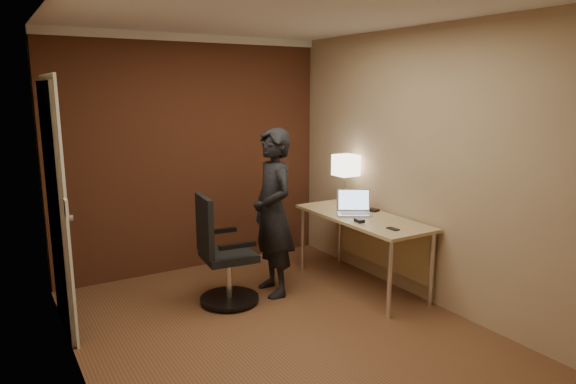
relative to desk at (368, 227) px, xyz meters
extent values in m
plane|color=brown|center=(-1.25, -0.52, -0.60)|extent=(4.00, 4.00, 0.00)
plane|color=white|center=(-1.25, -0.52, 1.90)|extent=(4.00, 4.00, 0.00)
plane|color=tan|center=(-1.25, 1.48, 0.65)|extent=(3.00, 0.00, 3.00)
plane|color=tan|center=(-1.25, -2.52, 0.65)|extent=(3.00, 0.00, 3.00)
plane|color=tan|center=(-2.75, -0.52, 0.65)|extent=(0.00, 4.00, 4.00)
plane|color=tan|center=(0.25, -0.52, 0.65)|extent=(0.00, 4.00, 4.00)
cube|color=brown|center=(-1.25, 1.45, 0.65)|extent=(2.98, 0.06, 2.50)
cube|color=silver|center=(-1.25, 1.44, 1.86)|extent=(3.00, 0.08, 0.08)
cube|color=silver|center=(0.21, -0.52, 1.86)|extent=(0.08, 4.00, 0.08)
cube|color=silver|center=(-2.73, 0.58, 0.40)|extent=(0.05, 0.82, 2.02)
cube|color=silver|center=(-2.71, 0.58, 0.40)|extent=(0.02, 0.92, 2.12)
cylinder|color=silver|center=(-2.68, 0.25, 0.40)|extent=(0.05, 0.05, 0.05)
cube|color=silver|center=(-2.74, -0.07, 0.55)|extent=(0.02, 0.08, 0.12)
cube|color=tan|center=(-0.07, 0.00, 0.11)|extent=(0.60, 1.50, 0.03)
cube|color=tan|center=(0.21, 0.00, -0.17)|extent=(0.02, 1.38, 0.54)
cylinder|color=silver|center=(-0.32, -0.69, -0.25)|extent=(0.04, 0.04, 0.70)
cylinder|color=silver|center=(-0.32, 0.69, -0.25)|extent=(0.04, 0.04, 0.70)
cylinder|color=silver|center=(0.18, -0.69, -0.25)|extent=(0.04, 0.04, 0.70)
cylinder|color=silver|center=(0.18, 0.69, -0.25)|extent=(0.04, 0.04, 0.70)
cube|color=silver|center=(0.09, 0.49, 0.14)|extent=(0.11, 0.11, 0.01)
cylinder|color=silver|center=(0.09, 0.49, 0.29)|extent=(0.01, 0.01, 0.30)
cube|color=white|center=(0.09, 0.49, 0.55)|extent=(0.22, 0.22, 0.22)
cube|color=silver|center=(-0.11, 0.08, 0.14)|extent=(0.40, 0.37, 0.01)
cube|color=silver|center=(-0.05, 0.18, 0.25)|extent=(0.31, 0.22, 0.22)
cube|color=#B2CCF2|center=(-0.05, 0.17, 0.25)|extent=(0.28, 0.20, 0.19)
cube|color=gray|center=(-0.11, 0.07, 0.14)|extent=(0.31, 0.26, 0.00)
cube|color=black|center=(-0.25, -0.17, 0.14)|extent=(0.07, 0.10, 0.03)
cube|color=black|center=(-0.15, -0.52, 0.13)|extent=(0.07, 0.12, 0.01)
cube|color=black|center=(0.15, 0.10, 0.14)|extent=(0.11, 0.13, 0.02)
cylinder|color=black|center=(-1.36, 0.32, -0.56)|extent=(0.54, 0.54, 0.03)
cylinder|color=silver|center=(-1.36, 0.32, -0.36)|extent=(0.06, 0.06, 0.41)
cube|color=black|center=(-1.36, 0.32, -0.15)|extent=(0.49, 0.49, 0.07)
cube|color=black|center=(-1.57, 0.34, 0.16)|extent=(0.09, 0.41, 0.53)
cube|color=black|center=(-1.34, 0.57, 0.02)|extent=(0.33, 0.08, 0.04)
cube|color=black|center=(-1.39, 0.07, 0.02)|extent=(0.33, 0.08, 0.04)
imported|color=black|center=(-0.89, 0.32, 0.19)|extent=(0.44, 0.62, 1.59)
camera|label=1|loc=(-3.20, -3.78, 1.35)|focal=32.00mm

